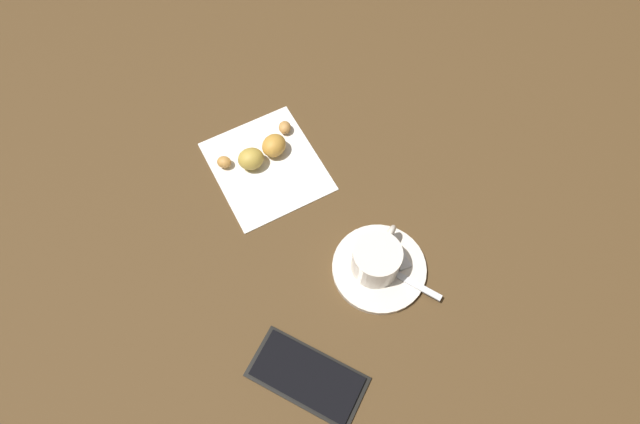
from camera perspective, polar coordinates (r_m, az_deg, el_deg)
name	(u,v)px	position (r m, az deg, el deg)	size (l,w,h in m)	color
ground_plane	(323,203)	(0.83, 0.28, 1.01)	(1.80, 1.80, 0.00)	#4C361C
saucer	(379,268)	(0.78, 6.29, -5.98)	(0.14, 0.14, 0.01)	silver
espresso_cup	(377,259)	(0.75, 6.07, -4.98)	(0.07, 0.09, 0.05)	silver
teaspoon	(385,268)	(0.78, 6.95, -5.92)	(0.12, 0.08, 0.01)	silver
sugar_packet	(397,251)	(0.79, 8.17, -4.18)	(0.06, 0.02, 0.01)	white
napkin	(267,166)	(0.86, -5.70, 4.89)	(0.18, 0.16, 0.00)	white
croissant	(261,151)	(0.86, -6.25, 6.47)	(0.07, 0.14, 0.03)	#C58A42
cell_phone	(307,377)	(0.74, -1.37, -17.11)	(0.17, 0.15, 0.01)	black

